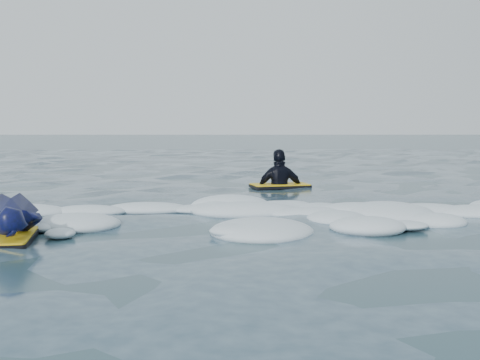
% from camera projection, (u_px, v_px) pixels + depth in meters
% --- Properties ---
extents(ground, '(120.00, 120.00, 0.00)m').
position_uv_depth(ground, '(117.00, 236.00, 6.23)').
color(ground, '#18303B').
rests_on(ground, ground).
extents(foam_band, '(12.00, 3.10, 0.30)m').
position_uv_depth(foam_band, '(133.00, 220.00, 7.26)').
color(foam_band, white).
rests_on(foam_band, ground).
extents(prone_woman_unit, '(1.09, 1.68, 0.41)m').
position_uv_depth(prone_woman_unit, '(11.00, 218.00, 6.13)').
color(prone_woman_unit, black).
rests_on(prone_woman_unit, ground).
extents(waiting_rider_unit, '(1.15, 0.82, 1.56)m').
position_uv_depth(waiting_rider_unit, '(280.00, 192.00, 10.92)').
color(waiting_rider_unit, black).
rests_on(waiting_rider_unit, ground).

